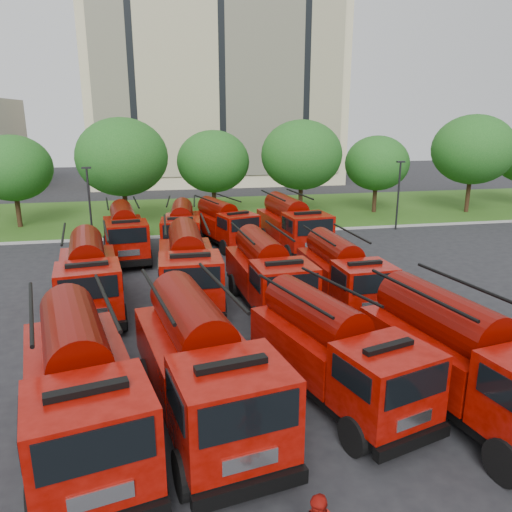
{
  "coord_description": "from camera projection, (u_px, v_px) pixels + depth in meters",
  "views": [
    {
      "loc": [
        -5.38,
        -16.96,
        8.41
      ],
      "look_at": [
        -0.98,
        5.78,
        1.8
      ],
      "focal_mm": 35.0,
      "sensor_mm": 36.0,
      "label": 1
    }
  ],
  "objects": [
    {
      "name": "curb",
      "position": [
        238.0,
        233.0,
        36.19
      ],
      "size": [
        70.0,
        0.3,
        0.14
      ],
      "primitive_type": "cube",
      "color": "gray",
      "rests_on": "ground"
    },
    {
      "name": "apartment_building",
      "position": [
        215.0,
        80.0,
        61.5
      ],
      "size": [
        30.0,
        14.18,
        25.0
      ],
      "color": "beige",
      "rests_on": "ground"
    },
    {
      "name": "tree_4",
      "position": [
        302.0,
        155.0,
        40.21
      ],
      "size": [
        6.55,
        6.55,
        8.01
      ],
      "color": "#382314",
      "rests_on": "ground"
    },
    {
      "name": "fire_truck_11",
      "position": [
        292.0,
        225.0,
        31.46
      ],
      "size": [
        3.34,
        7.56,
        3.33
      ],
      "rotation": [
        0.0,
        0.0,
        0.11
      ],
      "color": "black",
      "rests_on": "ground"
    },
    {
      "name": "tree_6",
      "position": [
        473.0,
        150.0,
        42.4
      ],
      "size": [
        6.89,
        6.89,
        8.42
      ],
      "color": "#382314",
      "rests_on": "ground"
    },
    {
      "name": "fire_truck_5",
      "position": [
        188.0,
        266.0,
        22.8
      ],
      "size": [
        2.76,
        7.4,
        3.36
      ],
      "rotation": [
        0.0,
        0.0,
        -0.0
      ],
      "color": "black",
      "rests_on": "ground"
    },
    {
      "name": "tree_5",
      "position": [
        377.0,
        163.0,
        42.67
      ],
      "size": [
        5.46,
        5.46,
        6.68
      ],
      "color": "#382314",
      "rests_on": "ground"
    },
    {
      "name": "fire_truck_9",
      "position": [
        182.0,
        228.0,
        31.25
      ],
      "size": [
        2.8,
        6.73,
        2.99
      ],
      "rotation": [
        0.0,
        0.0,
        -0.07
      ],
      "color": "black",
      "rests_on": "ground"
    },
    {
      "name": "fire_truck_6",
      "position": [
        267.0,
        273.0,
        22.18
      ],
      "size": [
        2.98,
        7.13,
        3.17
      ],
      "rotation": [
        0.0,
        0.0,
        0.08
      ],
      "color": "black",
      "rests_on": "ground"
    },
    {
      "name": "lamp_post_0",
      "position": [
        89.0,
        201.0,
        32.93
      ],
      "size": [
        0.6,
        0.25,
        5.11
      ],
      "color": "black",
      "rests_on": "ground"
    },
    {
      "name": "firefighter_4",
      "position": [
        171.0,
        355.0,
        18.04
      ],
      "size": [
        0.93,
        0.79,
        1.61
      ],
      "primitive_type": "imported",
      "rotation": [
        0.0,
        0.0,
        2.73
      ],
      "color": "black",
      "rests_on": "ground"
    },
    {
      "name": "firefighter_5",
      "position": [
        359.0,
        304.0,
        22.92
      ],
      "size": [
        1.69,
        1.02,
        1.7
      ],
      "primitive_type": "imported",
      "rotation": [
        0.0,
        0.0,
        3.37
      ],
      "color": "#98110B",
      "rests_on": "ground"
    },
    {
      "name": "ground",
      "position": [
        309.0,
        339.0,
        19.31
      ],
      "size": [
        140.0,
        140.0,
        0.0
      ],
      "primitive_type": "plane",
      "color": "black",
      "rests_on": "ground"
    },
    {
      "name": "fire_truck_7",
      "position": [
        342.0,
        272.0,
        22.59
      ],
      "size": [
        2.7,
        6.66,
        2.98
      ],
      "rotation": [
        0.0,
        0.0,
        0.06
      ],
      "color": "black",
      "rests_on": "ground"
    },
    {
      "name": "tree_3",
      "position": [
        213.0,
        162.0,
        40.5
      ],
      "size": [
        5.88,
        5.88,
        7.19
      ],
      "color": "#382314",
      "rests_on": "ground"
    },
    {
      "name": "lamp_post_1",
      "position": [
        399.0,
        191.0,
        36.94
      ],
      "size": [
        0.6,
        0.25,
        5.11
      ],
      "color": "black",
      "rests_on": "ground"
    },
    {
      "name": "fire_truck_4",
      "position": [
        89.0,
        275.0,
        21.71
      ],
      "size": [
        3.41,
        7.42,
        3.26
      ],
      "rotation": [
        0.0,
        0.0,
        0.14
      ],
      "color": "black",
      "rests_on": "ground"
    },
    {
      "name": "fire_truck_8",
      "position": [
        125.0,
        232.0,
        29.94
      ],
      "size": [
        3.13,
        7.05,
        3.1
      ],
      "rotation": [
        0.0,
        0.0,
        0.12
      ],
      "color": "black",
      "rests_on": "ground"
    },
    {
      "name": "tree_1",
      "position": [
        13.0,
        168.0,
        36.85
      ],
      "size": [
        5.71,
        5.71,
        6.98
      ],
      "color": "#382314",
      "rests_on": "ground"
    },
    {
      "name": "fire_truck_10",
      "position": [
        224.0,
        223.0,
        32.88
      ],
      "size": [
        3.99,
        6.72,
        2.9
      ],
      "rotation": [
        0.0,
        0.0,
        0.31
      ],
      "color": "black",
      "rests_on": "ground"
    },
    {
      "name": "fire_truck_1",
      "position": [
        202.0,
        364.0,
        13.8
      ],
      "size": [
        3.95,
        7.94,
        3.46
      ],
      "rotation": [
        0.0,
        0.0,
        0.18
      ],
      "color": "black",
      "rests_on": "ground"
    },
    {
      "name": "fire_truck_0",
      "position": [
        81.0,
        386.0,
        12.74
      ],
      "size": [
        4.21,
        7.92,
        3.43
      ],
      "rotation": [
        0.0,
        0.0,
        0.23
      ],
      "color": "black",
      "rests_on": "ground"
    },
    {
      "name": "tree_2",
      "position": [
        122.0,
        157.0,
        36.68
      ],
      "size": [
        6.72,
        6.72,
        8.22
      ],
      "color": "#382314",
      "rests_on": "ground"
    },
    {
      "name": "fire_truck_3",
      "position": [
        466.0,
        359.0,
        14.17
      ],
      "size": [
        3.86,
        7.73,
        3.37
      ],
      "rotation": [
        0.0,
        0.0,
        0.19
      ],
      "color": "black",
      "rests_on": "ground"
    },
    {
      "name": "lawn",
      "position": [
        223.0,
        213.0,
        43.84
      ],
      "size": [
        70.0,
        16.0,
        0.12
      ],
      "primitive_type": "cube",
      "color": "#2A5216",
      "rests_on": "ground"
    },
    {
      "name": "fire_truck_2",
      "position": [
        334.0,
        351.0,
        14.98
      ],
      "size": [
        4.18,
        7.17,
        3.09
      ],
      "rotation": [
        0.0,
        0.0,
        0.29
      ],
      "color": "black",
      "rests_on": "ground"
    }
  ]
}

